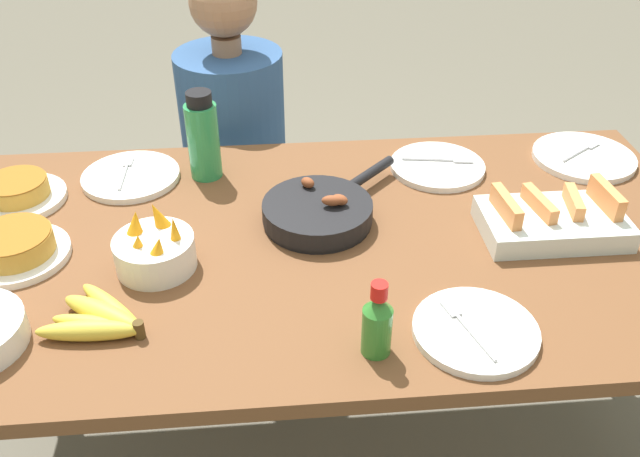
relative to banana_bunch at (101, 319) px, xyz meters
The scene contains 15 objects.
ground_plane 0.90m from the banana_bunch, 29.33° to the left, with size 14.00×14.00×0.00m, color #666051.
dining_table 0.50m from the banana_bunch, 29.33° to the left, with size 1.77×0.91×0.73m.
banana_bunch is the anchor object (origin of this frame).
melon_tray 0.97m from the banana_bunch, 13.35° to the left, with size 0.31×0.18×0.10m.
skillet 0.53m from the banana_bunch, 35.96° to the left, with size 0.34×0.34×0.08m.
frittata_plate_center 0.32m from the banana_bunch, 133.14° to the left, with size 0.22×0.22×0.06m.
frittata_plate_side 0.53m from the banana_bunch, 120.68° to the left, with size 0.22×0.22×0.06m.
empty_plate_near_front 0.54m from the banana_bunch, 92.38° to the left, with size 0.24×0.24×0.02m.
empty_plate_far_left 0.92m from the banana_bunch, 34.70° to the left, with size 0.24×0.24×0.02m.
empty_plate_far_right 1.26m from the banana_bunch, 25.03° to the left, with size 0.26×0.26×0.02m.
empty_plate_mid_edge 0.69m from the banana_bunch, ahead, with size 0.23×0.23×0.02m.
fruit_bowl_mango 0.20m from the banana_bunch, 65.33° to the left, with size 0.17×0.17×0.13m.
water_bottle 0.57m from the banana_bunch, 73.00° to the left, with size 0.08×0.08×0.22m.
hot_sauce_bottle 0.51m from the banana_bunch, 11.88° to the right, with size 0.05×0.05×0.15m.
person_figure 0.99m from the banana_bunch, 76.56° to the left, with size 0.35×0.35×1.15m.
Camera 1 is at (-0.10, -1.20, 1.60)m, focal length 38.00 mm.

